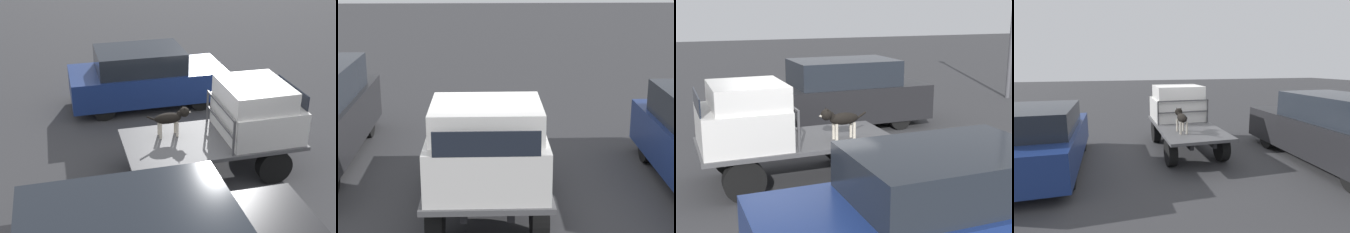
% 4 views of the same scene
% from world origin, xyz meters
% --- Properties ---
extents(ground_plane, '(80.00, 80.00, 0.00)m').
position_xyz_m(ground_plane, '(0.00, 0.00, 0.00)').
color(ground_plane, '#38383A').
extents(flatbed_truck, '(3.81, 1.81, 0.83)m').
position_xyz_m(flatbed_truck, '(0.00, 0.00, 0.59)').
color(flatbed_truck, black).
rests_on(flatbed_truck, ground).
extents(truck_cab, '(1.60, 1.69, 1.18)m').
position_xyz_m(truck_cab, '(1.02, 0.00, 1.39)').
color(truck_cab, silver).
rests_on(truck_cab, flatbed_truck).
extents(truck_headboard, '(0.04, 1.69, 0.77)m').
position_xyz_m(truck_headboard, '(0.19, 0.00, 1.34)').
color(truck_headboard, '#4C4C4F').
rests_on(truck_headboard, flatbed_truck).
extents(dog, '(1.00, 0.24, 0.67)m').
position_xyz_m(dog, '(-0.77, 0.34, 1.25)').
color(dog, beige).
rests_on(dog, flatbed_truck).
extents(parked_sedan, '(4.43, 1.89, 1.69)m').
position_xyz_m(parked_sedan, '(-0.63, 4.01, 0.85)').
color(parked_sedan, black).
rests_on(parked_sedan, ground).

